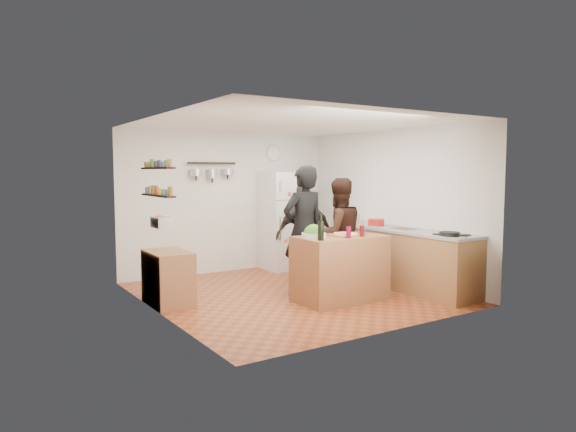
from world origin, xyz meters
TOP-DOWN VIEW (x-y plane):
  - room_shell at (0.00, 0.39)m, footprint 4.20×4.20m
  - prep_island at (0.36, -0.68)m, footprint 1.25×0.72m
  - pizza_board at (0.44, -0.70)m, footprint 0.42×0.34m
  - pizza at (0.44, -0.70)m, footprint 0.34×0.34m
  - salad_bowl at (-0.06, -0.63)m, footprint 0.33×0.33m
  - wine_bottle at (-0.14, -0.90)m, footprint 0.08×0.08m
  - wine_glass_near at (0.31, -0.92)m, footprint 0.07×0.07m
  - wine_glass_far at (0.58, -0.88)m, footprint 0.06×0.06m
  - pepper_mill at (0.81, -0.63)m, footprint 0.05×0.05m
  - salt_canister at (0.66, -0.80)m, footprint 0.07×0.07m
  - person_left at (0.13, -0.13)m, footprint 0.70×0.47m
  - person_center at (0.71, -0.21)m, footprint 0.93×0.77m
  - person_back at (0.49, 0.37)m, footprint 1.02×0.63m
  - counter_run at (1.70, -0.55)m, footprint 0.63×2.63m
  - stove_top at (1.70, -1.50)m, footprint 0.60×0.62m
  - skillet at (1.60, -1.55)m, footprint 0.28×0.28m
  - sink at (1.70, 0.30)m, footprint 0.50×0.80m
  - cutting_board at (1.70, -0.56)m, footprint 0.30×0.40m
  - red_bowl at (1.65, -0.01)m, footprint 0.26×0.26m
  - fridge at (0.95, 1.75)m, footprint 0.70×0.68m
  - wall_clock at (0.95, 2.08)m, footprint 0.30×0.03m
  - spice_shelf_lower at (-1.93, 0.20)m, footprint 0.12×1.00m
  - spice_shelf_upper at (-1.93, 0.20)m, footprint 0.12×1.00m
  - produce_basket at (-1.90, 0.20)m, footprint 0.18×0.35m
  - side_table at (-1.74, 0.42)m, footprint 0.50×0.80m
  - pot_rack at (-0.35, 2.00)m, footprint 0.90×0.04m

SIDE VIEW (x-z plane):
  - side_table at x=-1.74m, z-range 0.00..0.73m
  - counter_run at x=1.70m, z-range 0.00..0.90m
  - prep_island at x=0.36m, z-range 0.00..0.91m
  - person_back at x=0.49m, z-range 0.00..1.62m
  - person_center at x=0.71m, z-range 0.00..1.71m
  - fridge at x=0.95m, z-range 0.00..1.80m
  - stove_top at x=1.70m, z-range 0.90..0.92m
  - cutting_board at x=1.70m, z-range 0.90..0.92m
  - sink at x=1.70m, z-range 0.90..0.93m
  - pizza_board at x=0.44m, z-range 0.91..0.93m
  - pizza at x=0.44m, z-range 0.93..0.95m
  - salad_bowl at x=-0.06m, z-range 0.91..0.98m
  - skillet at x=1.60m, z-range 0.92..0.97m
  - person_left at x=0.13m, z-range 0.00..1.90m
  - salt_canister at x=0.66m, z-range 0.91..1.03m
  - red_bowl at x=1.65m, z-range 0.92..1.03m
  - wine_glass_far at x=0.58m, z-range 0.91..1.06m
  - wine_glass_near at x=0.31m, z-range 0.91..1.07m
  - pepper_mill at x=0.81m, z-range 0.91..1.08m
  - wine_bottle at x=-0.14m, z-range 0.91..1.16m
  - produce_basket at x=-1.90m, z-range 1.08..1.22m
  - room_shell at x=0.00m, z-range -0.85..3.35m
  - spice_shelf_lower at x=-1.93m, z-range 1.49..1.51m
  - spice_shelf_upper at x=-1.93m, z-range 1.84..1.86m
  - pot_rack at x=-0.35m, z-range 1.93..1.97m
  - wall_clock at x=0.95m, z-range 2.00..2.30m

